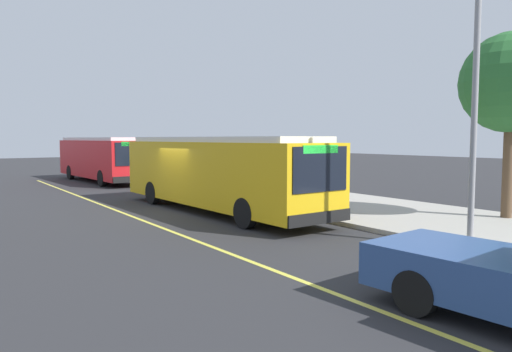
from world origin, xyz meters
The scene contains 11 objects.
ground_plane centered at (0.00, 0.00, 0.00)m, with size 120.00×120.00×0.00m, color #2B2B2D.
sidewalk_curb centered at (0.00, 6.00, 0.07)m, with size 44.00×6.40×0.15m, color #A8A399.
lane_stripe_center centered at (0.00, -2.20, 0.00)m, with size 36.00×0.14×0.01m, color #E0D64C.
transit_bus_main centered at (1.16, 1.01, 1.62)m, with size 11.75×2.93×2.95m.
transit_bus_second centered at (-14.55, 1.22, 1.62)m, with size 10.60×3.08×2.95m.
bus_shelter centered at (-0.61, 5.65, 1.92)m, with size 2.90×1.60×2.48m.
waiting_bench centered at (-0.43, 5.46, 0.63)m, with size 1.60×0.48×0.95m.
route_sign_post centered at (1.50, 3.72, 1.96)m, with size 0.44×0.08×2.80m.
pedestrian_commuter centered at (-2.14, 4.43, 1.12)m, with size 0.24×0.40×1.69m.
street_tree_near_shelter centered at (8.86, 8.12, 4.75)m, with size 3.42×3.42×6.34m.
utility_pole centered at (10.40, 3.38, 3.35)m, with size 0.16×0.16×6.40m, color gray.
Camera 1 is at (17.42, -8.34, 2.89)m, focal length 33.47 mm.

